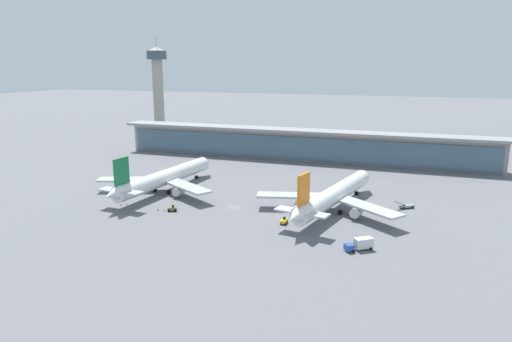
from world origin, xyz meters
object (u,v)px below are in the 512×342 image
Objects in this scene: service_truck_near_nose_yellow at (284,221)px; service_truck_by_tail_blue at (361,244)px; safety_cone_alpha at (164,210)px; safety_cone_bravo at (158,209)px; service_truck_mid_apron_grey at (406,206)px; control_tower at (158,85)px; safety_cone_charlie at (121,204)px; airliner_centre_stand at (333,195)px; airliner_left_stand at (164,178)px; service_truck_under_wing_olive at (172,209)px; safety_cone_delta at (127,204)px.

service_truck_near_nose_yellow is 26.85m from service_truck_by_tail_blue.
service_truck_by_tail_blue is 64.48m from safety_cone_alpha.
service_truck_near_nose_yellow is at bearing 1.39° from safety_cone_bravo.
control_tower is (-150.75, 99.16, 32.79)m from service_truck_mid_apron_grey.
safety_cone_bravo is (-41.76, -1.01, -0.56)m from service_truck_near_nose_yellow.
safety_cone_charlie is at bearing 177.52° from safety_cone_alpha.
control_tower is at bearing 139.47° from airliner_centre_stand.
service_truck_mid_apron_grey is at bearing 5.85° from airliner_left_stand.
service_truck_under_wing_olive reaches higher than safety_cone_charlie.
airliner_left_stand reaches higher than service_truck_under_wing_olive.
airliner_left_stand is 19.28m from safety_cone_delta.
airliner_centre_stand is 89.43× the size of safety_cone_bravo.
safety_cone_alpha is at bearing -58.69° from control_tower.
airliner_centre_stand is at bearing 56.49° from service_truck_near_nose_yellow.
control_tower is 152.62m from safety_cone_bravo.
safety_cone_delta is (-66.31, -15.91, -4.96)m from airliner_centre_stand.
airliner_centre_stand reaches higher than service_truck_by_tail_blue.
airliner_left_stand and airliner_centre_stand have the same top height.
airliner_left_stand reaches higher than safety_cone_bravo.
service_truck_by_tail_blue is at bearing -67.23° from airliner_centre_stand.
airliner_left_stand is at bearing 126.36° from service_truck_under_wing_olive.
safety_cone_alpha is at bearing 169.53° from service_truck_by_tail_blue.
safety_cone_delta is (-88.20, -26.94, -0.49)m from service_truck_mid_apron_grey.
service_truck_near_nose_yellow is 37.04m from service_truck_under_wing_olive.
safety_cone_charlie is at bearing -162.49° from service_truck_mid_apron_grey.
safety_cone_bravo is (-2.05, -0.09, 0.00)m from safety_cone_alpha.
service_truck_under_wing_olive reaches higher than safety_cone_bravo.
service_truck_under_wing_olive is (-48.29, -17.21, -4.41)m from airliner_centre_stand.
service_truck_under_wing_olive is 18.08m from safety_cone_delta.
control_tower is at bearing 116.38° from safety_cone_delta.
airliner_centre_stand is at bearing 18.75° from safety_cone_bravo.
service_truck_near_nose_yellow reaches higher than safety_cone_charlie.
safety_cone_delta is (-18.03, 1.31, -0.56)m from service_truck_under_wing_olive.
control_tower reaches higher than service_truck_mid_apron_grey.
service_truck_near_nose_yellow reaches higher than safety_cone_alpha.
safety_cone_alpha is (-50.96, -17.91, -4.96)m from airliner_centre_stand.
airliner_left_stand reaches higher than safety_cone_delta.
airliner_left_stand is 129.64m from control_tower.
airliner_left_stand is at bearing 115.45° from safety_cone_bravo.
service_truck_by_tail_blue is 80.98m from safety_cone_charlie.
safety_cone_alpha and safety_cone_delta have the same top height.
airliner_left_stand is 24.71m from service_truck_under_wing_olive.
safety_cone_charlie is at bearing 176.83° from safety_cone_bravo.
safety_cone_delta is (-15.35, 2.00, 0.00)m from safety_cone_alpha.
airliner_centre_stand is at bearing 19.62° from service_truck_under_wing_olive.
service_truck_under_wing_olive is 4.82m from safety_cone_bravo.
airliner_centre_stand is 68.37m from safety_cone_delta.
service_truck_near_nose_yellow is at bearing -47.24° from control_tower.
service_truck_mid_apron_grey is at bearing 26.75° from airliner_centre_stand.
service_truck_by_tail_blue reaches higher than service_truck_mid_apron_grey.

